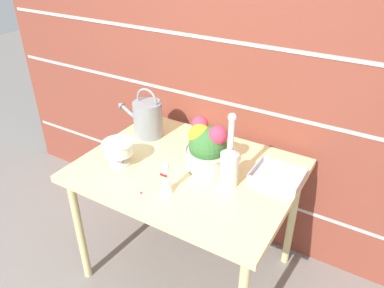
% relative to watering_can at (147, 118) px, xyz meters
% --- Properties ---
extents(ground_plane, '(12.00, 12.00, 0.00)m').
position_rel_watering_can_xyz_m(ground_plane, '(0.38, -0.18, -0.85)').
color(ground_plane, gray).
extents(brick_wall, '(3.60, 0.08, 2.20)m').
position_rel_watering_can_xyz_m(brick_wall, '(0.38, 0.33, 0.25)').
color(brick_wall, brown).
rests_on(brick_wall, ground_plane).
extents(patio_table, '(1.10, 0.83, 0.74)m').
position_rel_watering_can_xyz_m(patio_table, '(0.38, -0.18, -0.18)').
color(patio_table, beige).
rests_on(patio_table, ground_plane).
extents(watering_can, '(0.31, 0.17, 0.30)m').
position_rel_watering_can_xyz_m(watering_can, '(0.00, 0.00, 0.00)').
color(watering_can, gray).
rests_on(watering_can, patio_table).
extents(crystal_pedestal_bowl, '(0.17, 0.17, 0.13)m').
position_rel_watering_can_xyz_m(crystal_pedestal_bowl, '(0.05, -0.32, -0.02)').
color(crystal_pedestal_bowl, silver).
rests_on(crystal_pedestal_bowl, patio_table).
extents(flower_planter, '(0.24, 0.24, 0.25)m').
position_rel_watering_can_xyz_m(flower_planter, '(0.46, -0.11, 0.00)').
color(flower_planter, beige).
rests_on(flower_planter, patio_table).
extents(glass_decanter, '(0.09, 0.09, 0.38)m').
position_rel_watering_can_xyz_m(glass_decanter, '(0.62, -0.20, 0.01)').
color(glass_decanter, silver).
rests_on(glass_decanter, patio_table).
extents(figurine_vase, '(0.07, 0.07, 0.17)m').
position_rel_watering_can_xyz_m(figurine_vase, '(0.40, -0.40, -0.04)').
color(figurine_vase, white).
rests_on(figurine_vase, patio_table).
extents(wire_tray, '(0.24, 0.21, 0.04)m').
position_rel_watering_can_xyz_m(wire_tray, '(0.81, -0.03, -0.10)').
color(wire_tray, '#B7B7BC').
rests_on(wire_tray, patio_table).
extents(fallen_petal, '(0.01, 0.01, 0.01)m').
position_rel_watering_can_xyz_m(fallen_petal, '(0.31, -0.47, -0.11)').
color(fallen_petal, '#E03856').
rests_on(fallen_petal, patio_table).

